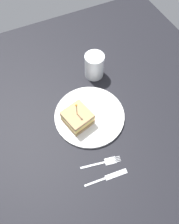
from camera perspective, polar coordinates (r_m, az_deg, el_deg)
ground_plane at (r=77.24cm, az=0.00°, el=-1.52°), size 111.81×111.81×2.00cm
plate at (r=75.91cm, az=0.00°, el=-0.97°), size 24.22×24.22×1.05cm
sandwich_half_center at (r=72.08cm, az=-3.15°, el=-1.52°), size 10.10×9.95×10.65cm
drink_glass at (r=84.16cm, az=1.26°, el=11.69°), size 7.32×7.32×9.69cm
fork at (r=69.85cm, az=4.16°, el=-12.89°), size 3.65×12.81×0.35cm
knife at (r=68.68cm, az=5.04°, el=-16.53°), size 2.34×13.68×0.35cm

